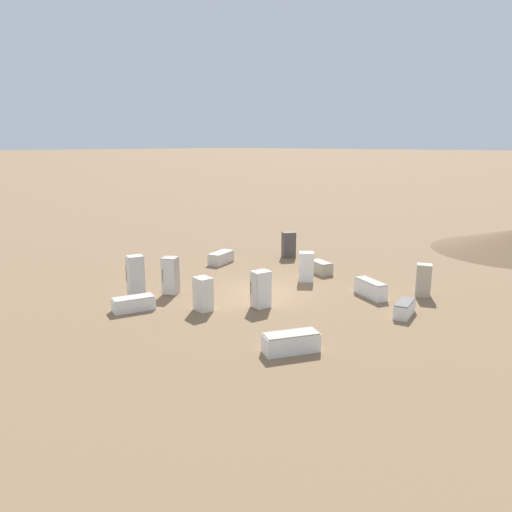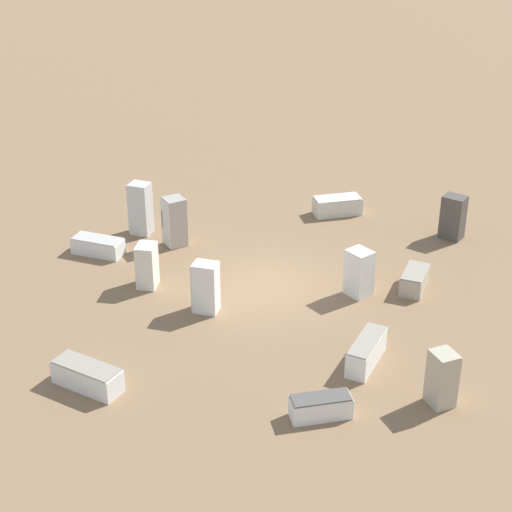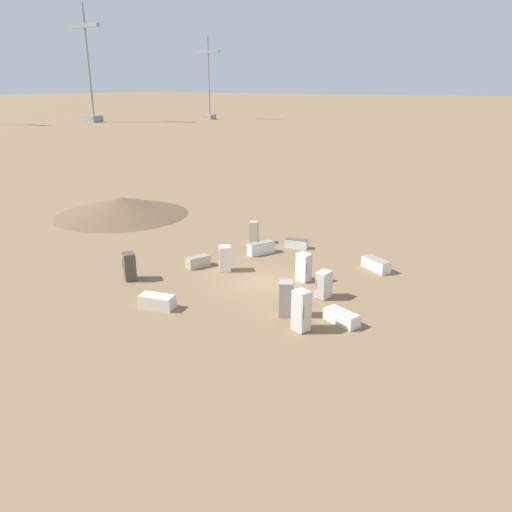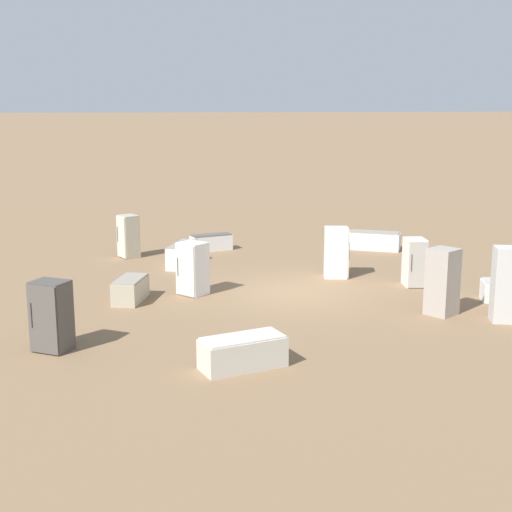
{
  "view_description": "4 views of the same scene",
  "coord_description": "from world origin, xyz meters",
  "px_view_note": "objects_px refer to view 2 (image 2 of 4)",
  "views": [
    {
      "loc": [
        -17.44,
        -15.44,
        7.04
      ],
      "look_at": [
        -0.25,
        0.13,
        1.77
      ],
      "focal_mm": 35.0,
      "sensor_mm": 36.0,
      "label": 1
    },
    {
      "loc": [
        -0.07,
        -24.11,
        13.55
      ],
      "look_at": [
        -0.33,
        -0.94,
        1.55
      ],
      "focal_mm": 60.0,
      "sensor_mm": 36.0,
      "label": 2
    },
    {
      "loc": [
        -13.83,
        22.26,
        10.7
      ],
      "look_at": [
        0.36,
        -0.02,
        1.55
      ],
      "focal_mm": 35.0,
      "sensor_mm": 36.0,
      "label": 3
    },
    {
      "loc": [
        5.53,
        19.51,
        5.43
      ],
      "look_at": [
        0.94,
        -0.85,
        0.99
      ],
      "focal_mm": 50.0,
      "sensor_mm": 36.0,
      "label": 4
    }
  ],
  "objects_px": {
    "discarded_fridge_3": "(337,206)",
    "discarded_fridge_9": "(442,379)",
    "discarded_fridge_10": "(366,352)",
    "discarded_fridge_12": "(147,265)",
    "discarded_fridge_1": "(98,246)",
    "discarded_fridge_6": "(453,217)",
    "discarded_fridge_7": "(359,273)",
    "discarded_fridge_11": "(140,209)",
    "discarded_fridge_8": "(414,280)",
    "discarded_fridge_2": "(206,287)",
    "discarded_fridge_5": "(87,376)",
    "discarded_fridge_4": "(321,407)",
    "discarded_fridge_0": "(174,222)"
  },
  "relations": [
    {
      "from": "discarded_fridge_5",
      "to": "discarded_fridge_6",
      "type": "distance_m",
      "value": 14.63
    },
    {
      "from": "discarded_fridge_12",
      "to": "discarded_fridge_11",
      "type": "bearing_deg",
      "value": 109.17
    },
    {
      "from": "discarded_fridge_1",
      "to": "discarded_fridge_8",
      "type": "bearing_deg",
      "value": 96.79
    },
    {
      "from": "discarded_fridge_0",
      "to": "discarded_fridge_2",
      "type": "xyz_separation_m",
      "value": [
        1.38,
        -4.52,
        -0.07
      ]
    },
    {
      "from": "discarded_fridge_8",
      "to": "discarded_fridge_3",
      "type": "bearing_deg",
      "value": 130.21
    },
    {
      "from": "discarded_fridge_7",
      "to": "discarded_fridge_9",
      "type": "distance_m",
      "value": 5.85
    },
    {
      "from": "discarded_fridge_6",
      "to": "discarded_fridge_10",
      "type": "xyz_separation_m",
      "value": [
        -3.89,
        -7.99,
        -0.42
      ]
    },
    {
      "from": "discarded_fridge_8",
      "to": "discarded_fridge_10",
      "type": "height_order",
      "value": "discarded_fridge_10"
    },
    {
      "from": "discarded_fridge_3",
      "to": "discarded_fridge_1",
      "type": "bearing_deg",
      "value": -82.09
    },
    {
      "from": "discarded_fridge_3",
      "to": "discarded_fridge_11",
      "type": "bearing_deg",
      "value": -90.33
    },
    {
      "from": "discarded_fridge_5",
      "to": "discarded_fridge_7",
      "type": "xyz_separation_m",
      "value": [
        7.65,
        5.03,
        0.43
      ]
    },
    {
      "from": "discarded_fridge_8",
      "to": "discarded_fridge_9",
      "type": "xyz_separation_m",
      "value": [
        -0.25,
        -5.98,
        0.44
      ]
    },
    {
      "from": "discarded_fridge_0",
      "to": "discarded_fridge_12",
      "type": "height_order",
      "value": "discarded_fridge_0"
    },
    {
      "from": "discarded_fridge_10",
      "to": "discarded_fridge_11",
      "type": "distance_m",
      "value": 11.01
    },
    {
      "from": "discarded_fridge_1",
      "to": "discarded_fridge_4",
      "type": "distance_m",
      "value": 11.48
    },
    {
      "from": "discarded_fridge_1",
      "to": "discarded_fridge_6",
      "type": "height_order",
      "value": "discarded_fridge_6"
    },
    {
      "from": "discarded_fridge_6",
      "to": "discarded_fridge_8",
      "type": "bearing_deg",
      "value": -82.25
    },
    {
      "from": "discarded_fridge_12",
      "to": "discarded_fridge_6",
      "type": "bearing_deg",
      "value": 28.03
    },
    {
      "from": "discarded_fridge_4",
      "to": "discarded_fridge_12",
      "type": "distance_m",
      "value": 8.5
    },
    {
      "from": "discarded_fridge_10",
      "to": "discarded_fridge_12",
      "type": "height_order",
      "value": "discarded_fridge_12"
    },
    {
      "from": "discarded_fridge_2",
      "to": "discarded_fridge_10",
      "type": "xyz_separation_m",
      "value": [
        4.6,
        -2.78,
        -0.43
      ]
    },
    {
      "from": "discarded_fridge_3",
      "to": "discarded_fridge_10",
      "type": "relative_size",
      "value": 0.99
    },
    {
      "from": "discarded_fridge_4",
      "to": "discarded_fridge_7",
      "type": "xyz_separation_m",
      "value": [
        1.54,
        6.23,
        0.47
      ]
    },
    {
      "from": "discarded_fridge_0",
      "to": "discarded_fridge_4",
      "type": "height_order",
      "value": "discarded_fridge_0"
    },
    {
      "from": "discarded_fridge_4",
      "to": "discarded_fridge_5",
      "type": "distance_m",
      "value": 6.22
    },
    {
      "from": "discarded_fridge_1",
      "to": "discarded_fridge_11",
      "type": "distance_m",
      "value": 2.21
    },
    {
      "from": "discarded_fridge_0",
      "to": "discarded_fridge_5",
      "type": "height_order",
      "value": "discarded_fridge_0"
    },
    {
      "from": "discarded_fridge_1",
      "to": "discarded_fridge_3",
      "type": "bearing_deg",
      "value": 131.33
    },
    {
      "from": "discarded_fridge_10",
      "to": "discarded_fridge_12",
      "type": "distance_m",
      "value": 7.88
    },
    {
      "from": "discarded_fridge_8",
      "to": "discarded_fridge_11",
      "type": "bearing_deg",
      "value": 177.25
    },
    {
      "from": "discarded_fridge_0",
      "to": "discarded_fridge_3",
      "type": "relative_size",
      "value": 0.93
    },
    {
      "from": "discarded_fridge_5",
      "to": "discarded_fridge_4",
      "type": "bearing_deg",
      "value": 108.66
    },
    {
      "from": "discarded_fridge_1",
      "to": "discarded_fridge_6",
      "type": "relative_size",
      "value": 1.19
    },
    {
      "from": "discarded_fridge_1",
      "to": "discarded_fridge_10",
      "type": "height_order",
      "value": "discarded_fridge_10"
    },
    {
      "from": "discarded_fridge_1",
      "to": "discarded_fridge_7",
      "type": "bearing_deg",
      "value": 92.2
    },
    {
      "from": "discarded_fridge_9",
      "to": "discarded_fridge_11",
      "type": "distance_m",
      "value": 13.48
    },
    {
      "from": "discarded_fridge_4",
      "to": "discarded_fridge_1",
      "type": "bearing_deg",
      "value": 25.85
    },
    {
      "from": "discarded_fridge_3",
      "to": "discarded_fridge_6",
      "type": "height_order",
      "value": "discarded_fridge_6"
    },
    {
      "from": "discarded_fridge_5",
      "to": "discarded_fridge_9",
      "type": "distance_m",
      "value": 9.25
    },
    {
      "from": "discarded_fridge_1",
      "to": "discarded_fridge_3",
      "type": "xyz_separation_m",
      "value": [
        8.51,
        3.42,
        0.04
      ]
    },
    {
      "from": "discarded_fridge_3",
      "to": "discarded_fridge_9",
      "type": "xyz_separation_m",
      "value": [
        1.79,
        -11.77,
        0.43
      ]
    },
    {
      "from": "discarded_fridge_3",
      "to": "discarded_fridge_12",
      "type": "height_order",
      "value": "discarded_fridge_12"
    },
    {
      "from": "discarded_fridge_6",
      "to": "discarded_fridge_7",
      "type": "xyz_separation_m",
      "value": [
        -3.74,
        -4.14,
        -0.03
      ]
    },
    {
      "from": "discarded_fridge_7",
      "to": "discarded_fridge_12",
      "type": "distance_m",
      "value": 6.75
    },
    {
      "from": "discarded_fridge_0",
      "to": "discarded_fridge_12",
      "type": "relative_size",
      "value": 1.21
    },
    {
      "from": "discarded_fridge_2",
      "to": "discarded_fridge_7",
      "type": "relative_size",
      "value": 1.06
    },
    {
      "from": "discarded_fridge_7",
      "to": "discarded_fridge_11",
      "type": "xyz_separation_m",
      "value": [
        -7.45,
        4.38,
        0.2
      ]
    },
    {
      "from": "discarded_fridge_0",
      "to": "discarded_fridge_4",
      "type": "distance_m",
      "value": 10.73
    },
    {
      "from": "discarded_fridge_1",
      "to": "discarded_fridge_10",
      "type": "distance_m",
      "value": 10.81
    },
    {
      "from": "discarded_fridge_0",
      "to": "discarded_fridge_3",
      "type": "distance_m",
      "value": 6.52
    }
  ]
}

